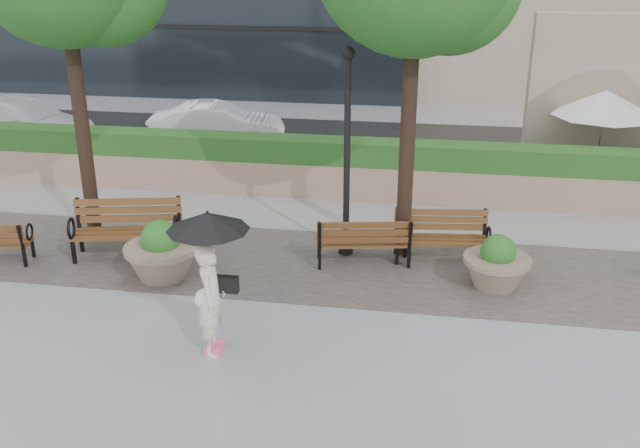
% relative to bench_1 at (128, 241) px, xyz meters
% --- Properties ---
extents(ground, '(100.00, 100.00, 0.00)m').
position_rel_bench_1_xyz_m(ground, '(3.43, -2.81, -0.32)').
color(ground, gray).
rests_on(ground, ground).
extents(cobble_strip, '(28.00, 3.20, 0.01)m').
position_rel_bench_1_xyz_m(cobble_strip, '(3.43, 0.19, -0.32)').
color(cobble_strip, '#383330').
rests_on(cobble_strip, ground).
extents(hedge_wall, '(24.00, 0.80, 1.35)m').
position_rel_bench_1_xyz_m(hedge_wall, '(3.43, 4.19, 0.34)').
color(hedge_wall, '#967761').
rests_on(hedge_wall, ground).
extents(asphalt_street, '(40.00, 7.00, 0.00)m').
position_rel_bench_1_xyz_m(asphalt_street, '(3.43, 8.19, -0.32)').
color(asphalt_street, black).
rests_on(asphalt_street, ground).
extents(bench_1, '(2.13, 1.22, 1.08)m').
position_rel_bench_1_xyz_m(bench_1, '(0.00, 0.00, 0.00)').
color(bench_1, '#553118').
rests_on(bench_1, ground).
extents(bench_2, '(1.83, 1.01, 0.93)m').
position_rel_bench_1_xyz_m(bench_2, '(4.45, 0.39, -0.04)').
color(bench_2, '#553118').
rests_on(bench_2, ground).
extents(bench_3, '(1.81, 0.89, 0.94)m').
position_rel_bench_1_xyz_m(bench_3, '(5.88, 0.79, -0.04)').
color(bench_3, '#553118').
rests_on(bench_3, ground).
extents(planter_left, '(1.31, 1.31, 1.09)m').
position_rel_bench_1_xyz_m(planter_left, '(0.98, -0.79, 0.11)').
color(planter_left, '#7F6B56').
rests_on(planter_left, ground).
extents(planter_right, '(1.16, 1.16, 0.97)m').
position_rel_bench_1_xyz_m(planter_right, '(6.83, -0.18, 0.06)').
color(planter_right, '#7F6B56').
rests_on(planter_right, ground).
extents(lamppost, '(0.28, 0.28, 3.93)m').
position_rel_bench_1_xyz_m(lamppost, '(4.07, 0.82, 1.40)').
color(lamppost, black).
rests_on(lamppost, ground).
extents(patio_umb_white, '(2.50, 2.50, 2.30)m').
position_rel_bench_1_xyz_m(patio_umb_white, '(9.63, 6.14, 1.67)').
color(patio_umb_white, black).
rests_on(patio_umb_white, ground).
extents(car_left, '(4.92, 2.71, 1.35)m').
position_rel_bench_1_xyz_m(car_left, '(-6.38, 7.22, 0.35)').
color(car_left, silver).
rests_on(car_left, ground).
extents(car_right, '(4.06, 2.01, 1.28)m').
position_rel_bench_1_xyz_m(car_right, '(-0.63, 7.86, 0.32)').
color(car_right, silver).
rests_on(car_right, ground).
extents(pedestrian, '(1.17, 1.17, 2.15)m').
position_rel_bench_1_xyz_m(pedestrian, '(2.61, -2.96, 0.99)').
color(pedestrian, beige).
rests_on(pedestrian, ground).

